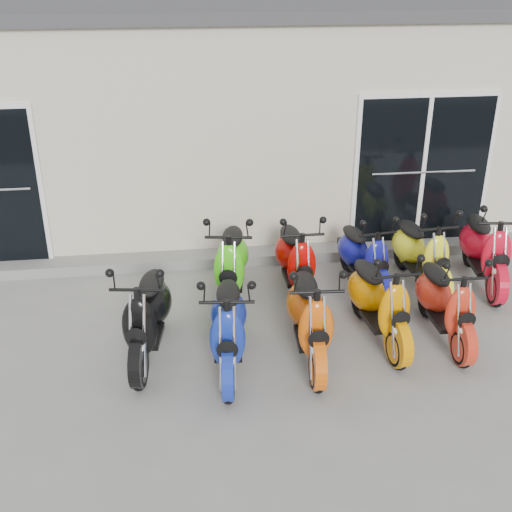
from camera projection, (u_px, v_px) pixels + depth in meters
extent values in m
plane|color=gray|center=(263.00, 336.00, 7.43)|extent=(80.00, 80.00, 0.00)
cube|color=beige|center=(223.00, 103.00, 11.40)|extent=(14.00, 6.00, 3.20)
cube|color=#3F3F42|center=(221.00, 2.00, 10.68)|extent=(14.20, 6.20, 0.16)
cube|color=gray|center=(243.00, 256.00, 9.21)|extent=(14.00, 0.40, 0.15)
cube|color=black|center=(1.00, 184.00, 8.47)|extent=(1.07, 0.08, 2.22)
cube|color=black|center=(423.00, 167.00, 9.13)|extent=(2.02, 0.08, 2.22)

